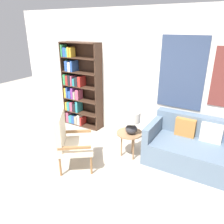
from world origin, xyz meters
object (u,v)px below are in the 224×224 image
(couch, at_px, (194,148))
(side_table, at_px, (129,135))
(armchair, at_px, (68,138))
(bookshelf, at_px, (78,89))
(table_lamp, at_px, (132,121))

(couch, bearing_deg, side_table, -160.43)
(armchair, distance_m, couch, 2.25)
(bookshelf, height_order, armchair, bookshelf)
(side_table, relative_size, table_lamp, 1.17)
(armchair, height_order, side_table, armchair)
(armchair, relative_size, table_lamp, 2.37)
(bookshelf, height_order, table_lamp, bookshelf)
(couch, xyz_separation_m, table_lamp, (-1.06, -0.41, 0.45))
(bookshelf, relative_size, armchair, 1.97)
(side_table, xyz_separation_m, table_lamp, (0.04, -0.02, 0.31))
(side_table, bearing_deg, table_lamp, -26.20)
(bookshelf, bearing_deg, table_lamp, -21.88)
(armchair, distance_m, table_lamp, 1.16)
(armchair, bearing_deg, bookshelf, 122.80)
(side_table, bearing_deg, bookshelf, 158.23)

